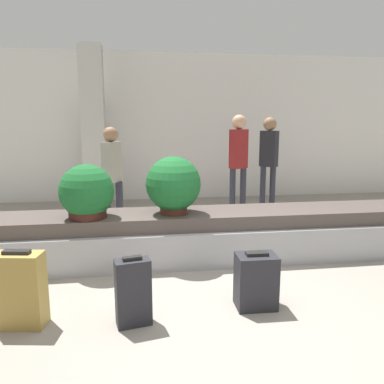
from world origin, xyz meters
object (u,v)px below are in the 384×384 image
pillar (94,128)px  traveler_2 (269,155)px  suitcase_2 (256,281)px  potted_plant_0 (87,193)px  suitcase_0 (20,290)px  potted_plant_1 (173,185)px  traveler_0 (112,170)px  suitcase_3 (133,292)px  traveler_1 (238,155)px

pillar → traveler_2: pillar is taller
suitcase_2 → potted_plant_0: bearing=144.8°
pillar → traveler_2: 3.52m
suitcase_0 → potted_plant_1: 2.06m
pillar → suitcase_0: 4.90m
potted_plant_0 → potted_plant_1: size_ratio=0.90×
potted_plant_1 → traveler_0: 1.69m
suitcase_0 → potted_plant_1: bearing=52.5°
suitcase_3 → traveler_0: 3.02m
pillar → potted_plant_0: pillar is taller
potted_plant_0 → traveler_1: 3.29m
potted_plant_1 → suitcase_2: bearing=-63.8°
pillar → traveler_0: 2.07m
suitcase_0 → traveler_1: bearing=60.4°
potted_plant_0 → traveler_0: bearing=83.1°
suitcase_2 → traveler_2: bearing=70.6°
suitcase_2 → potted_plant_1: size_ratio=0.77×
potted_plant_1 → suitcase_3: bearing=-108.4°
suitcase_3 → traveler_0: traveler_0 is taller
pillar → traveler_0: (0.46, -1.91, -0.62)m
traveler_0 → traveler_1: (2.22, 0.69, 0.15)m
potted_plant_1 → traveler_2: traveler_2 is taller
traveler_0 → potted_plant_1: bearing=55.4°
suitcase_2 → potted_plant_1: (-0.64, 1.30, 0.70)m
suitcase_0 → traveler_2: traveler_2 is taller
pillar → suitcase_2: size_ratio=5.96×
traveler_0 → traveler_2: bearing=135.5°
traveler_1 → traveler_2: size_ratio=1.02×
pillar → traveler_2: size_ratio=1.77×
potted_plant_1 → traveler_1: bearing=57.3°
pillar → traveler_0: size_ratio=1.95×
suitcase_2 → suitcase_3: suitcase_3 is taller
potted_plant_1 → traveler_1: size_ratio=0.38×
potted_plant_0 → pillar: bearing=94.5°
potted_plant_1 → traveler_2: (2.08, 2.49, 0.14)m
traveler_2 → suitcase_3: bearing=101.1°
suitcase_3 → traveler_0: bearing=85.2°
potted_plant_0 → suitcase_0: bearing=-107.8°
suitcase_0 → traveler_1: size_ratio=0.36×
traveler_1 → traveler_2: traveler_1 is taller
potted_plant_0 → potted_plant_1: bearing=4.1°
traveler_2 → suitcase_2: bearing=113.3°
suitcase_0 → traveler_2: bearing=56.7°
suitcase_3 → traveler_2: traveler_2 is taller
suitcase_0 → traveler_1: (2.81, 3.51, 0.80)m
suitcase_0 → suitcase_2: bearing=10.3°
potted_plant_0 → traveler_1: traveler_1 is taller
suitcase_3 → potted_plant_0: size_ratio=0.96×
pillar → suitcase_2: 5.24m
suitcase_3 → traveler_1: bearing=51.2°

